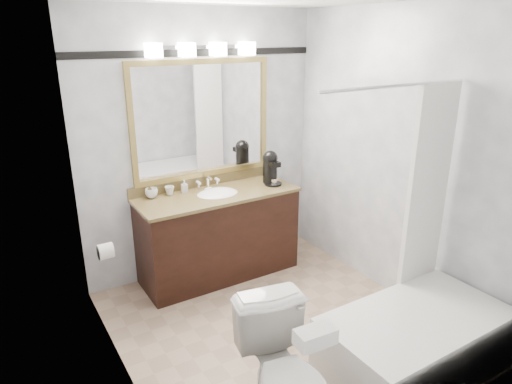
% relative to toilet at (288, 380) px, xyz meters
% --- Properties ---
extents(room, '(2.42, 2.62, 2.52)m').
position_rel_toilet_xyz_m(room, '(0.55, 0.90, 0.86)').
color(room, tan).
rests_on(room, ground).
extents(vanity, '(1.53, 0.58, 0.97)m').
position_rel_toilet_xyz_m(vanity, '(0.55, 1.92, 0.05)').
color(vanity, black).
rests_on(vanity, ground).
extents(mirror, '(1.40, 0.04, 1.10)m').
position_rel_toilet_xyz_m(mirror, '(0.55, 2.19, 1.11)').
color(mirror, '#A8904C').
rests_on(mirror, room).
extents(vanity_light_bar, '(1.02, 0.14, 0.12)m').
position_rel_toilet_xyz_m(vanity_light_bar, '(0.55, 2.13, 1.74)').
color(vanity_light_bar, silver).
rests_on(vanity_light_bar, room).
extents(accent_stripe, '(2.40, 0.01, 0.06)m').
position_rel_toilet_xyz_m(accent_stripe, '(0.55, 2.20, 1.71)').
color(accent_stripe, black).
rests_on(accent_stripe, room).
extents(bathtub, '(1.30, 0.75, 1.96)m').
position_rel_toilet_xyz_m(bathtub, '(1.10, 0.00, -0.11)').
color(bathtub, white).
rests_on(bathtub, ground).
extents(tp_roll, '(0.11, 0.12, 0.12)m').
position_rel_toilet_xyz_m(tp_roll, '(-0.59, 1.57, 0.31)').
color(tp_roll, white).
rests_on(tp_roll, room).
extents(toilet, '(0.58, 0.84, 0.79)m').
position_rel_toilet_xyz_m(toilet, '(0.00, 0.00, 0.00)').
color(toilet, white).
rests_on(toilet, ground).
extents(tissue_box, '(0.22, 0.13, 0.08)m').
position_rel_toilet_xyz_m(tissue_box, '(0.00, -0.22, 0.44)').
color(tissue_box, white).
rests_on(tissue_box, toilet).
extents(coffee_maker, '(0.17, 0.22, 0.33)m').
position_rel_toilet_xyz_m(coffee_maker, '(1.13, 1.90, 0.63)').
color(coffee_maker, black).
rests_on(coffee_maker, vanity).
extents(cup_left, '(0.12, 0.12, 0.09)m').
position_rel_toilet_xyz_m(cup_left, '(-0.02, 2.13, 0.50)').
color(cup_left, white).
rests_on(cup_left, vanity).
extents(cup_right, '(0.11, 0.11, 0.08)m').
position_rel_toilet_xyz_m(cup_right, '(0.15, 2.12, 0.49)').
color(cup_right, white).
rests_on(cup_right, vanity).
extents(soap_bottle_a, '(0.06, 0.06, 0.12)m').
position_rel_toilet_xyz_m(soap_bottle_a, '(0.30, 2.10, 0.51)').
color(soap_bottle_a, white).
rests_on(soap_bottle_a, vanity).
extents(soap_bar, '(0.08, 0.07, 0.02)m').
position_rel_toilet_xyz_m(soap_bar, '(0.51, 2.04, 0.47)').
color(soap_bar, beige).
rests_on(soap_bar, vanity).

